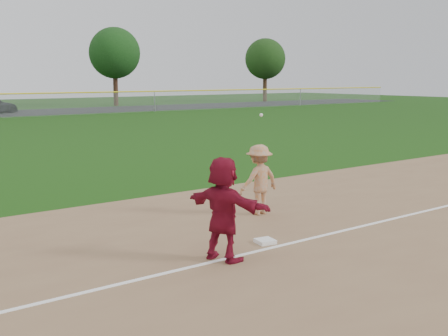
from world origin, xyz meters
TOP-DOWN VIEW (x-y plane):
  - ground at (0.00, 0.00)m, footprint 160.00×160.00m
  - foul_line at (0.00, -0.80)m, footprint 60.00×0.10m
  - first_base at (-0.40, -0.47)m, footprint 0.41×0.41m
  - base_runner at (-1.72, -0.80)m, footprint 1.08×1.91m
  - first_base_play at (1.11, 1.53)m, footprint 1.14×1.06m
  - tree_3 at (22.00, 52.80)m, footprint 6.00×6.00m
  - tree_4 at (44.00, 51.20)m, footprint 5.60×5.60m

SIDE VIEW (x-z plane):
  - ground at x=0.00m, z-range 0.00..0.00m
  - foul_line at x=0.00m, z-range 0.02..0.03m
  - first_base at x=-0.40m, z-range 0.02..0.10m
  - first_base_play at x=1.11m, z-range -0.39..2.18m
  - base_runner at x=-1.72m, z-range 0.02..1.99m
  - tree_4 at x=44.00m, z-range 1.51..10.18m
  - tree_3 at x=22.00m, z-range 1.57..10.76m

